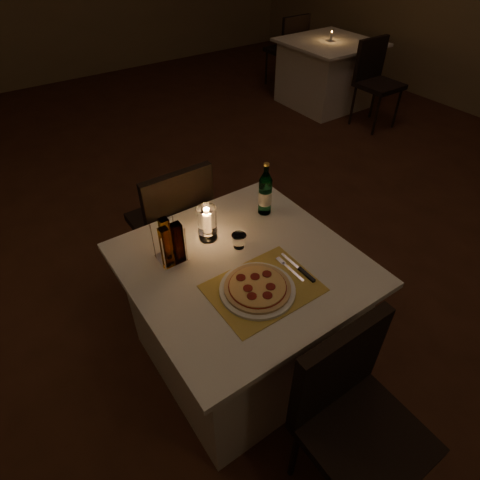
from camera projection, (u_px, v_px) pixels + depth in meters
floor at (254, 317)px, 2.53m from camera, size 8.00×10.00×0.02m
main_table at (242, 314)px, 2.06m from camera, size 1.00×1.00×0.74m
chair_near at (352, 408)px, 1.50m from camera, size 0.42×0.42×0.90m
chair_far at (174, 217)px, 2.39m from camera, size 0.42×0.42×0.90m
placemat at (263, 288)px, 1.70m from camera, size 0.45×0.34×0.00m
plate at (257, 290)px, 1.68m from camera, size 0.32×0.32×0.01m
pizza at (257, 287)px, 1.67m from camera, size 0.28×0.28×0.02m
fork at (288, 267)px, 1.79m from camera, size 0.02×0.18×0.00m
knife at (303, 272)px, 1.76m from camera, size 0.02×0.22×0.01m
tumbler at (239, 241)px, 1.88m from camera, size 0.07×0.07×0.07m
water_bottle at (265, 193)px, 2.04m from camera, size 0.07×0.07×0.29m
hurricane_candle at (207, 221)px, 1.88m from camera, size 0.09×0.09×0.18m
cruet_caddy at (170, 243)px, 1.77m from camera, size 0.12×0.12×0.21m
neighbor_table_right at (326, 73)px, 4.88m from camera, size 1.00×1.00×0.74m
neighbor_chair_ra at (375, 75)px, 4.32m from camera, size 0.42×0.42×0.90m
neighbor_chair_rb at (290, 44)px, 5.22m from camera, size 0.42×0.42×0.90m
neighbor_candle_right at (331, 36)px, 4.61m from camera, size 0.03×0.03×0.11m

